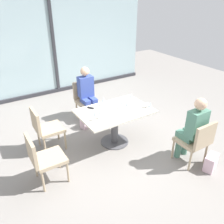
% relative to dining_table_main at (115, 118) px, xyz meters
% --- Properties ---
extents(ground_plane, '(12.00, 12.00, 0.00)m').
position_rel_dining_table_main_xyz_m(ground_plane, '(0.00, 0.00, -0.56)').
color(ground_plane, gray).
extents(window_wall_backdrop, '(5.79, 0.10, 2.70)m').
position_rel_dining_table_main_xyz_m(window_wall_backdrop, '(0.00, 3.20, 0.65)').
color(window_wall_backdrop, '#9DB7BC').
rests_on(window_wall_backdrop, ground_plane).
extents(dining_table_main, '(1.38, 0.92, 0.73)m').
position_rel_dining_table_main_xyz_m(dining_table_main, '(0.00, 0.00, 0.00)').
color(dining_table_main, silver).
rests_on(dining_table_main, ground_plane).
extents(chair_near_window, '(0.46, 0.51, 0.87)m').
position_rel_dining_table_main_xyz_m(chair_near_window, '(0.00, 1.29, -0.06)').
color(chair_near_window, tan).
rests_on(chair_near_window, ground_plane).
extents(chair_front_right, '(0.46, 0.50, 0.87)m').
position_rel_dining_table_main_xyz_m(chair_front_right, '(0.83, -1.29, -0.06)').
color(chair_front_right, tan).
rests_on(chair_front_right, ground_plane).
extents(chair_side_end, '(0.50, 0.46, 0.87)m').
position_rel_dining_table_main_xyz_m(chair_side_end, '(-1.53, -0.34, -0.06)').
color(chair_side_end, tan).
rests_on(chair_side_end, ground_plane).
extents(chair_far_left, '(0.50, 0.46, 0.87)m').
position_rel_dining_table_main_xyz_m(chair_far_left, '(-1.23, 0.51, -0.06)').
color(chair_far_left, tan).
rests_on(chair_far_left, ground_plane).
extents(person_near_window, '(0.34, 0.39, 1.26)m').
position_rel_dining_table_main_xyz_m(person_near_window, '(-0.00, 1.18, 0.14)').
color(person_near_window, '#384C9E').
rests_on(person_near_window, ground_plane).
extents(person_front_right, '(0.34, 0.39, 1.26)m').
position_rel_dining_table_main_xyz_m(person_front_right, '(0.83, -1.18, 0.14)').
color(person_front_right, '#4C7F6B').
rests_on(person_front_right, ground_plane).
extents(wine_glass_0, '(0.07, 0.07, 0.18)m').
position_rel_dining_table_main_xyz_m(wine_glass_0, '(0.49, 0.15, 0.30)').
color(wine_glass_0, silver).
rests_on(wine_glass_0, dining_table_main).
extents(wine_glass_1, '(0.07, 0.07, 0.18)m').
position_rel_dining_table_main_xyz_m(wine_glass_1, '(0.17, 0.01, 0.30)').
color(wine_glass_1, silver).
rests_on(wine_glass_1, dining_table_main).
extents(wine_glass_2, '(0.07, 0.07, 0.18)m').
position_rel_dining_table_main_xyz_m(wine_glass_2, '(0.20, -0.12, 0.30)').
color(wine_glass_2, silver).
rests_on(wine_glass_2, dining_table_main).
extents(wine_glass_3, '(0.07, 0.07, 0.18)m').
position_rel_dining_table_main_xyz_m(wine_glass_3, '(-0.50, -0.14, 0.30)').
color(wine_glass_3, silver).
rests_on(wine_glass_3, dining_table_main).
extents(wine_glass_4, '(0.07, 0.07, 0.18)m').
position_rel_dining_table_main_xyz_m(wine_glass_4, '(0.55, -0.37, 0.30)').
color(wine_glass_4, silver).
rests_on(wine_glass_4, dining_table_main).
extents(wine_glass_5, '(0.07, 0.07, 0.18)m').
position_rel_dining_table_main_xyz_m(wine_glass_5, '(-0.08, 0.29, 0.30)').
color(wine_glass_5, silver).
rests_on(wine_glass_5, dining_table_main).
extents(wine_glass_6, '(0.07, 0.07, 0.18)m').
position_rel_dining_table_main_xyz_m(wine_glass_6, '(-0.38, -0.12, 0.30)').
color(wine_glass_6, silver).
rests_on(wine_glass_6, dining_table_main).
extents(coffee_cup, '(0.08, 0.08, 0.09)m').
position_rel_dining_table_main_xyz_m(coffee_cup, '(0.60, -0.24, 0.22)').
color(coffee_cup, white).
rests_on(coffee_cup, dining_table_main).
extents(cell_phone_on_table, '(0.14, 0.16, 0.01)m').
position_rel_dining_table_main_xyz_m(cell_phone_on_table, '(-0.35, 0.33, 0.17)').
color(cell_phone_on_table, black).
rests_on(cell_phone_on_table, dining_table_main).
extents(handbag_0, '(0.32, 0.20, 0.28)m').
position_rel_dining_table_main_xyz_m(handbag_0, '(0.18, 0.65, -0.42)').
color(handbag_0, silver).
rests_on(handbag_0, ground_plane).
extents(handbag_1, '(0.34, 0.25, 0.28)m').
position_rel_dining_table_main_xyz_m(handbag_1, '(0.97, -1.56, -0.42)').
color(handbag_1, beige).
rests_on(handbag_1, ground_plane).
extents(handbag_2, '(0.33, 0.23, 0.28)m').
position_rel_dining_table_main_xyz_m(handbag_2, '(-0.20, 0.84, -0.42)').
color(handbag_2, beige).
rests_on(handbag_2, ground_plane).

